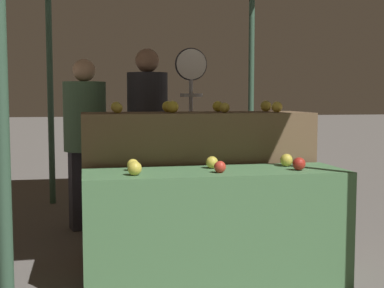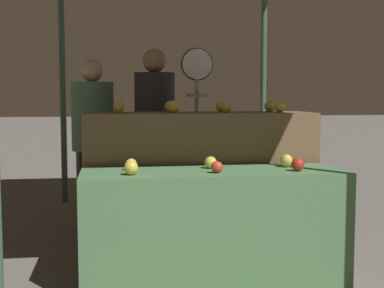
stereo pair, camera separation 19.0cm
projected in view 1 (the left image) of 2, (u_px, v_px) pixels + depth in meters
ground_plane at (215, 284)px, 3.57m from camera, size 60.00×60.00×0.00m
display_counter_front at (215, 228)px, 3.54m from camera, size 1.72×0.55×0.77m
display_counter_back at (197, 186)px, 4.11m from camera, size 1.72×0.55×1.13m
apple_front_0 at (135, 168)px, 3.28m from camera, size 0.09×0.09×0.09m
apple_front_1 at (220, 167)px, 3.39m from camera, size 0.08×0.08×0.08m
apple_front_2 at (299, 164)px, 3.51m from camera, size 0.09×0.09×0.09m
apple_front_3 at (133, 165)px, 3.49m from camera, size 0.08×0.08×0.08m
apple_front_4 at (213, 162)px, 3.60m from camera, size 0.08×0.08×0.08m
apple_front_5 at (287, 160)px, 3.70m from camera, size 0.09×0.09×0.09m
apple_back_0 at (117, 108)px, 3.83m from camera, size 0.08×0.08×0.08m
apple_back_1 at (172, 107)px, 3.90m from camera, size 0.09×0.09×0.09m
apple_back_2 at (225, 108)px, 3.99m from camera, size 0.08×0.08×0.08m
apple_back_3 at (277, 107)px, 4.06m from camera, size 0.08×0.08×0.08m
apple_back_4 at (116, 107)px, 4.05m from camera, size 0.08×0.08×0.08m
apple_back_5 at (168, 107)px, 4.11m from camera, size 0.09×0.09×0.09m
apple_back_6 at (218, 106)px, 4.20m from camera, size 0.08×0.08×0.08m
apple_back_7 at (266, 106)px, 4.28m from camera, size 0.09×0.09×0.09m
produce_scale at (191, 99)px, 4.77m from camera, size 0.29×0.20×1.68m
person_vendor_at_scale at (148, 126)px, 5.04m from camera, size 0.48×0.48×1.70m
person_customer_left at (85, 133)px, 5.01m from camera, size 0.48×0.48×1.60m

